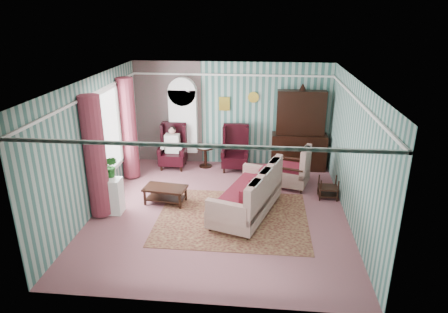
# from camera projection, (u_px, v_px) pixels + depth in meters

# --- Properties ---
(floor) EXTENTS (6.00, 6.00, 0.00)m
(floor) POSITION_uv_depth(u_px,v_px,m) (220.00, 211.00, 8.91)
(floor) COLOR #99595F
(floor) RESTS_ON ground
(room_shell) EXTENTS (5.53, 6.02, 2.91)m
(room_shell) POSITION_uv_depth(u_px,v_px,m) (192.00, 121.00, 8.42)
(room_shell) COLOR #3B6C62
(room_shell) RESTS_ON ground
(bookcase) EXTENTS (0.80, 0.28, 2.24)m
(bookcase) POSITION_uv_depth(u_px,v_px,m) (184.00, 126.00, 11.29)
(bookcase) COLOR silver
(bookcase) RESTS_ON floor
(dresser_hutch) EXTENTS (1.50, 0.56, 2.36)m
(dresser_hutch) POSITION_uv_depth(u_px,v_px,m) (300.00, 128.00, 10.85)
(dresser_hutch) COLOR black
(dresser_hutch) RESTS_ON floor
(wingback_left) EXTENTS (0.76, 0.80, 1.25)m
(wingback_left) POSITION_uv_depth(u_px,v_px,m) (173.00, 146.00, 11.12)
(wingback_left) COLOR black
(wingback_left) RESTS_ON floor
(wingback_right) EXTENTS (0.76, 0.80, 1.25)m
(wingback_right) POSITION_uv_depth(u_px,v_px,m) (235.00, 149.00, 10.96)
(wingback_right) COLOR black
(wingback_right) RESTS_ON floor
(seated_woman) EXTENTS (0.44, 0.40, 1.18)m
(seated_woman) POSITION_uv_depth(u_px,v_px,m) (173.00, 148.00, 11.13)
(seated_woman) COLOR white
(seated_woman) RESTS_ON floor
(round_side_table) EXTENTS (0.50, 0.50, 0.60)m
(round_side_table) POSITION_uv_depth(u_px,v_px,m) (205.00, 157.00, 11.29)
(round_side_table) COLOR black
(round_side_table) RESTS_ON floor
(nest_table) EXTENTS (0.45, 0.38, 0.54)m
(nest_table) POSITION_uv_depth(u_px,v_px,m) (328.00, 187.00, 9.42)
(nest_table) COLOR black
(nest_table) RESTS_ON floor
(plant_stand) EXTENTS (0.55, 0.35, 0.80)m
(plant_stand) POSITION_uv_depth(u_px,v_px,m) (110.00, 196.00, 8.71)
(plant_stand) COLOR white
(plant_stand) RESTS_ON floor
(rug) EXTENTS (3.20, 2.60, 0.01)m
(rug) POSITION_uv_depth(u_px,v_px,m) (232.00, 218.00, 8.60)
(rug) COLOR #441618
(rug) RESTS_ON floor
(sofa) EXTENTS (1.54, 2.38, 1.02)m
(sofa) POSITION_uv_depth(u_px,v_px,m) (246.00, 192.00, 8.62)
(sofa) COLOR beige
(sofa) RESTS_ON floor
(floral_armchair) EXTENTS (0.98, 1.06, 1.07)m
(floral_armchair) POSITION_uv_depth(u_px,v_px,m) (292.00, 166.00, 9.96)
(floral_armchair) COLOR beige
(floral_armchair) RESTS_ON floor
(coffee_table) EXTENTS (1.02, 0.64, 0.40)m
(coffee_table) POSITION_uv_depth(u_px,v_px,m) (166.00, 195.00, 9.21)
(coffee_table) COLOR black
(coffee_table) RESTS_ON floor
(potted_plant_a) EXTENTS (0.49, 0.46, 0.43)m
(potted_plant_a) POSITION_uv_depth(u_px,v_px,m) (100.00, 172.00, 8.39)
(potted_plant_a) COLOR #1B4C18
(potted_plant_a) RESTS_ON plant_stand
(potted_plant_b) EXTENTS (0.30, 0.26, 0.49)m
(potted_plant_b) POSITION_uv_depth(u_px,v_px,m) (111.00, 167.00, 8.58)
(potted_plant_b) COLOR #20561B
(potted_plant_b) RESTS_ON plant_stand
(potted_plant_c) EXTENTS (0.24, 0.24, 0.37)m
(potted_plant_c) POSITION_uv_depth(u_px,v_px,m) (105.00, 170.00, 8.54)
(potted_plant_c) COLOR #174919
(potted_plant_c) RESTS_ON plant_stand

